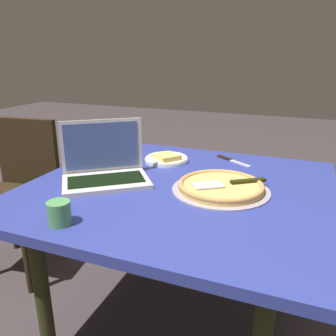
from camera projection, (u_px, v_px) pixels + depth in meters
name	position (u px, v px, depth m)	size (l,w,h in m)	color
ground_plane	(178.00, 328.00, 1.60)	(12.00, 12.00, 0.00)	#3B3233
dining_table	(179.00, 202.00, 1.39)	(1.18, 1.09, 0.72)	navy
laptop	(105.00, 169.00, 1.40)	(0.41, 0.39, 0.24)	beige
pizza_plate	(167.00, 159.00, 1.67)	(0.21, 0.21, 0.04)	white
pizza_tray	(221.00, 186.00, 1.31)	(0.37, 0.37, 0.04)	#9A929D
table_knife	(230.00, 160.00, 1.68)	(0.19, 0.13, 0.01)	silver
drink_cup	(59.00, 213.00, 1.05)	(0.07, 0.07, 0.08)	#4E9150
chair_near	(19.00, 185.00, 1.96)	(0.45, 0.45, 0.87)	black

